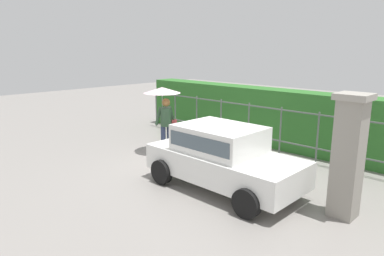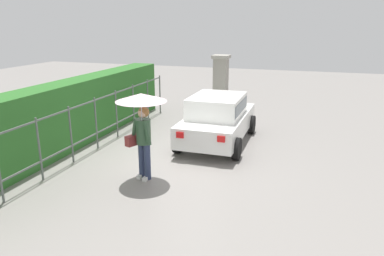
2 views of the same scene
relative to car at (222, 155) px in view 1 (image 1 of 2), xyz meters
The scene contains 6 objects.
ground_plane 1.85m from the car, 152.71° to the left, with size 40.00×40.00×0.00m, color gray.
car is the anchor object (origin of this frame).
pedestrian 3.38m from the car, 162.96° to the left, with size 1.14×1.14×2.06m.
gate_pillar 2.71m from the car, 12.13° to the left, with size 0.60×0.60×2.42m.
fence_section 3.57m from the car, 115.71° to the left, with size 9.45×0.05×1.50m.
hedge_row 4.40m from the car, 110.63° to the left, with size 10.40×0.90×1.90m, color #2D6B28.
Camera 1 is at (6.38, -6.75, 3.21)m, focal length 32.49 mm.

